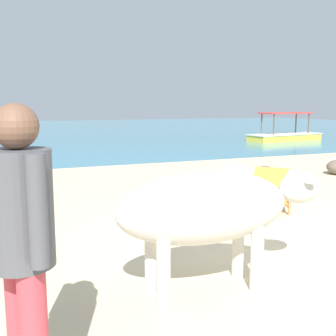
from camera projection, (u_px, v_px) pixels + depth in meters
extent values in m
cube|color=#CCB78E|center=(305.00, 248.00, 4.68)|extent=(18.00, 14.00, 0.04)
cube|color=teal|center=(57.00, 132.00, 24.81)|extent=(60.00, 36.00, 0.03)
cylinder|color=beige|center=(238.00, 247.00, 3.83)|extent=(0.11, 0.11, 0.57)
cylinder|color=beige|center=(257.00, 259.00, 3.54)|extent=(0.11, 0.11, 0.57)
cylinder|color=beige|center=(151.00, 259.00, 3.54)|extent=(0.11, 0.11, 0.57)
cylinder|color=beige|center=(164.00, 273.00, 3.24)|extent=(0.11, 0.11, 0.57)
ellipsoid|color=beige|center=(205.00, 208.00, 3.47)|extent=(1.58, 0.64, 0.62)
ellipsoid|color=beige|center=(300.00, 188.00, 3.78)|extent=(0.43, 0.26, 0.29)
cone|color=beige|center=(290.00, 172.00, 3.90)|extent=(0.11, 0.11, 0.10)
cone|color=beige|center=(311.00, 177.00, 3.63)|extent=(0.11, 0.11, 0.10)
ellipsoid|color=beige|center=(234.00, 175.00, 3.52)|extent=(0.30, 0.26, 0.21)
cylinder|color=#A37A4C|center=(256.00, 202.00, 6.55)|extent=(0.04, 0.04, 0.14)
cylinder|color=#A37A4C|center=(290.00, 204.00, 6.39)|extent=(0.04, 0.04, 0.14)
cylinder|color=#A37A4C|center=(254.00, 201.00, 6.15)|extent=(0.04, 0.04, 0.34)
cylinder|color=#A37A4C|center=(290.00, 204.00, 5.99)|extent=(0.04, 0.04, 0.34)
cube|color=orange|center=(273.00, 195.00, 6.25)|extent=(0.68, 0.67, 0.21)
cube|color=orange|center=(272.00, 178.00, 5.91)|extent=(0.70, 0.69, 0.23)
cylinder|color=#CC3D47|center=(21.00, 334.00, 2.16)|extent=(0.14, 0.14, 0.82)
cylinder|color=#4C4C51|center=(20.00, 209.00, 1.99)|extent=(0.32, 0.32, 0.58)
cylinder|color=#4C4C51|center=(37.00, 211.00, 1.82)|extent=(0.09, 0.09, 0.52)
cylinder|color=#4C4C51|center=(5.00, 196.00, 2.14)|extent=(0.09, 0.09, 0.52)
sphere|color=brown|center=(15.00, 126.00, 1.92)|extent=(0.22, 0.22, 0.22)
ellipsoid|color=#6B5B4C|center=(265.00, 174.00, 8.62)|extent=(0.61, 0.68, 0.34)
ellipsoid|color=#756651|center=(22.00, 166.00, 8.75)|extent=(0.69, 0.88, 0.62)
cube|color=gold|center=(285.00, 138.00, 18.71)|extent=(3.71, 1.54, 0.28)
cube|color=white|center=(285.00, 134.00, 18.69)|extent=(3.79, 1.61, 0.04)
cylinder|color=brown|center=(296.00, 123.00, 19.47)|extent=(0.06, 0.06, 0.95)
cylinder|color=brown|center=(309.00, 124.00, 18.81)|extent=(0.06, 0.06, 0.95)
cylinder|color=brown|center=(262.00, 124.00, 18.42)|extent=(0.06, 0.06, 0.95)
cylinder|color=brown|center=(274.00, 125.00, 17.76)|extent=(0.06, 0.06, 0.95)
cube|color=red|center=(286.00, 113.00, 18.54)|extent=(2.62, 1.24, 0.06)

